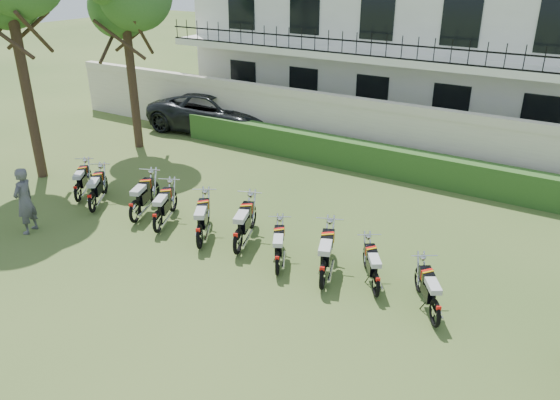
{
  "coord_description": "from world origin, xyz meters",
  "views": [
    {
      "loc": [
        6.38,
        -9.37,
        6.8
      ],
      "look_at": [
        -0.45,
        1.64,
        1.0
      ],
      "focal_mm": 35.0,
      "sensor_mm": 36.0,
      "label": 1
    }
  ],
  "objects": [
    {
      "name": "ground",
      "position": [
        0.0,
        0.0,
        0.0
      ],
      "size": [
        100.0,
        100.0,
        0.0
      ],
      "primitive_type": "plane",
      "color": "#395522",
      "rests_on": "ground"
    },
    {
      "name": "perimeter_wall",
      "position": [
        0.0,
        8.0,
        1.17
      ],
      "size": [
        30.0,
        0.35,
        2.3
      ],
      "color": "beige",
      "rests_on": "ground"
    },
    {
      "name": "hedge",
      "position": [
        1.0,
        7.2,
        0.5
      ],
      "size": [
        18.0,
        0.6,
        1.0
      ],
      "primitive_type": "cube",
      "color": "#274E1C",
      "rests_on": "ground"
    },
    {
      "name": "building",
      "position": [
        0.0,
        13.96,
        3.71
      ],
      "size": [
        20.4,
        9.6,
        7.4
      ],
      "color": "white",
      "rests_on": "ground"
    },
    {
      "name": "motorcycle_0",
      "position": [
        -6.69,
        0.19,
        0.46
      ],
      "size": [
        1.13,
        1.54,
        0.99
      ],
      "rotation": [
        0.0,
        0.0,
        0.62
      ],
      "color": "black",
      "rests_on": "ground"
    },
    {
      "name": "motorcycle_1",
      "position": [
        -5.74,
        -0.08,
        0.49
      ],
      "size": [
        1.17,
        1.66,
        1.06
      ],
      "rotation": [
        0.0,
        0.0,
        0.6
      ],
      "color": "black",
      "rests_on": "ground"
    },
    {
      "name": "motorcycle_2",
      "position": [
        -4.21,
        0.09,
        0.51
      ],
      "size": [
        0.92,
        1.94,
        1.12
      ],
      "rotation": [
        0.0,
        0.0,
        0.38
      ],
      "color": "black",
      "rests_on": "ground"
    },
    {
      "name": "motorcycle_3",
      "position": [
        -3.25,
        -0.02,
        0.49
      ],
      "size": [
        0.96,
        1.83,
        1.07
      ],
      "rotation": [
        0.0,
        0.0,
        0.43
      ],
      "color": "black",
      "rests_on": "ground"
    },
    {
      "name": "motorcycle_4",
      "position": [
        -1.75,
        -0.1,
        0.51
      ],
      "size": [
        1.13,
        1.79,
        1.11
      ],
      "rotation": [
        0.0,
        0.0,
        0.54
      ],
      "color": "black",
      "rests_on": "ground"
    },
    {
      "name": "motorcycle_5",
      "position": [
        -0.76,
        0.17,
        0.53
      ],
      "size": [
        0.92,
        2.0,
        1.14
      ],
      "rotation": [
        0.0,
        0.0,
        0.35
      ],
      "color": "black",
      "rests_on": "ground"
    },
    {
      "name": "motorcycle_6",
      "position": [
        0.58,
        -0.13,
        0.45
      ],
      "size": [
        0.95,
        1.61,
        0.97
      ],
      "rotation": [
        0.0,
        0.0,
        0.51
      ],
      "color": "black",
      "rests_on": "ground"
    },
    {
      "name": "motorcycle_7",
      "position": [
        1.75,
        -0.1,
        0.52
      ],
      "size": [
        0.92,
        1.97,
        1.13
      ],
      "rotation": [
        0.0,
        0.0,
        0.37
      ],
      "color": "black",
      "rests_on": "ground"
    },
    {
      "name": "motorcycle_8",
      "position": [
        2.87,
        0.24,
        0.44
      ],
      "size": [
        1.04,
        1.51,
        0.96
      ],
      "rotation": [
        0.0,
        0.0,
        0.58
      ],
      "color": "black",
      "rests_on": "ground"
    },
    {
      "name": "motorcycle_9",
      "position": [
        4.28,
        -0.12,
        0.46
      ],
      "size": [
        1.06,
        1.57,
        0.99
      ],
      "rotation": [
        0.0,
        0.0,
        0.57
      ],
      "color": "black",
      "rests_on": "ground"
    },
    {
      "name": "suv",
      "position": [
        -7.57,
        8.22,
        0.82
      ],
      "size": [
        6.15,
        3.25,
        1.65
      ],
      "primitive_type": "imported",
      "rotation": [
        0.0,
        0.0,
        1.66
      ],
      "color": "black",
      "rests_on": "ground"
    },
    {
      "name": "inspector",
      "position": [
        -6.25,
        -1.79,
        0.91
      ],
      "size": [
        0.61,
        0.76,
        1.82
      ],
      "primitive_type": "imported",
      "rotation": [
        0.0,
        0.0,
        -1.27
      ],
      "color": "#5A5A5F",
      "rests_on": "ground"
    }
  ]
}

